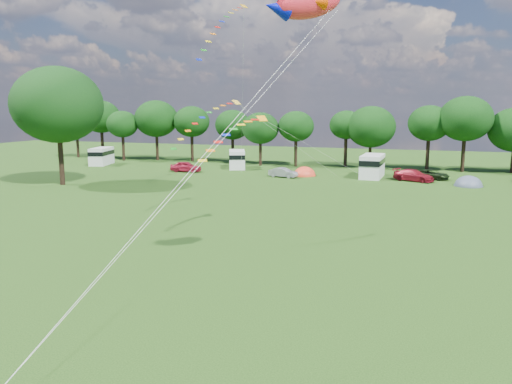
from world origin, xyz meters
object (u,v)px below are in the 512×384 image
(campervan_b, at_px, (237,159))
(big_tree, at_px, (58,105))
(fish_kite, at_px, (302,2))
(tent_greyblue, at_px, (468,186))
(campervan_c, at_px, (372,165))
(tent_orange, at_px, (304,175))
(car_a, at_px, (186,167))
(car_c, at_px, (414,175))
(car_d, at_px, (432,174))
(campervan_a, at_px, (102,156))
(car_b, at_px, (283,173))

(campervan_b, bearing_deg, big_tree, 125.86)
(campervan_b, distance_m, fish_kite, 51.19)
(campervan_b, height_order, fish_kite, fish_kite)
(big_tree, distance_m, tent_greyblue, 46.94)
(campervan_c, xyz_separation_m, tent_orange, (-8.47, -1.05, -1.52))
(big_tree, distance_m, car_a, 18.92)
(tent_greyblue, bearing_deg, big_tree, -162.89)
(car_c, bearing_deg, campervan_c, 94.74)
(car_d, xyz_separation_m, fish_kite, (-6.53, -42.60, 12.61))
(campervan_a, distance_m, tent_orange, 32.65)
(car_b, bearing_deg, campervan_b, 62.63)
(car_c, relative_size, fish_kite, 1.31)
(tent_orange, bearing_deg, car_d, 6.29)
(car_d, bearing_deg, campervan_b, 104.48)
(car_c, distance_m, car_d, 3.17)
(car_b, xyz_separation_m, fish_kite, (11.26, -38.42, 12.59))
(car_c, xyz_separation_m, car_d, (2.08, 2.40, -0.11))
(car_c, relative_size, tent_orange, 1.43)
(car_b, distance_m, tent_greyblue, 21.67)
(car_a, xyz_separation_m, tent_greyblue, (35.76, -1.30, -0.70))
(campervan_a, relative_size, campervan_c, 0.96)
(car_a, relative_size, campervan_c, 0.73)
(big_tree, bearing_deg, campervan_b, 57.24)
(car_c, xyz_separation_m, campervan_a, (-46.05, 3.07, 0.71))
(car_b, xyz_separation_m, tent_greyblue, (21.66, -0.25, -0.59))
(campervan_a, xyz_separation_m, campervan_c, (41.01, -1.34, 0.14))
(car_c, height_order, car_d, car_c)
(car_d, height_order, campervan_c, campervan_c)
(car_a, xyz_separation_m, car_d, (31.89, 3.14, -0.13))
(tent_greyblue, bearing_deg, campervan_b, 166.43)
(big_tree, xyz_separation_m, car_d, (40.16, 17.99, -8.43))
(tent_orange, bearing_deg, fish_kite, -77.49)
(car_d, height_order, tent_greyblue, tent_greyblue)
(fish_kite, bearing_deg, tent_greyblue, 34.63)
(campervan_a, relative_size, tent_greyblue, 1.67)
(car_a, height_order, campervan_a, campervan_a)
(car_b, relative_size, car_c, 0.74)
(car_d, xyz_separation_m, tent_greyblue, (3.87, -4.44, -0.57))
(campervan_b, relative_size, tent_greyblue, 1.67)
(car_a, distance_m, car_c, 29.82)
(car_b, bearing_deg, car_d, -65.47)
(tent_greyblue, distance_m, fish_kite, 41.69)
(tent_orange, height_order, tent_greyblue, tent_greyblue)
(campervan_a, height_order, campervan_b, campervan_a)
(car_a, xyz_separation_m, fish_kite, (25.37, -39.46, 12.48))
(car_b, distance_m, campervan_c, 11.27)
(car_a, distance_m, car_b, 14.14)
(big_tree, distance_m, car_c, 41.98)
(campervan_c, distance_m, tent_greyblue, 11.72)
(car_b, distance_m, tent_orange, 3.35)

